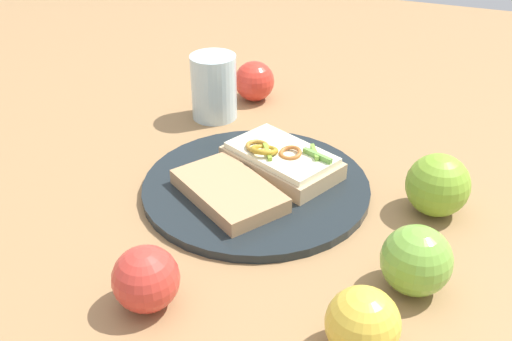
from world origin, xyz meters
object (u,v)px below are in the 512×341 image
at_px(sandwich, 281,160).
at_px(apple_0, 146,279).
at_px(apple_2, 416,260).
at_px(apple_4, 363,324).
at_px(bread_slice_side, 229,191).
at_px(plate, 256,187).
at_px(apple_3, 438,185).
at_px(apple_1, 254,81).
at_px(drinking_glass, 214,87).

relative_size(sandwich, apple_0, 2.58).
height_order(apple_2, apple_4, apple_2).
xyz_separation_m(bread_slice_side, apple_0, (0.01, 0.20, 0.01)).
height_order(plate, apple_2, apple_2).
xyz_separation_m(sandwich, apple_2, (-0.21, 0.16, 0.01)).
height_order(apple_0, apple_2, apple_2).
height_order(bread_slice_side, apple_4, apple_4).
distance_m(apple_3, apple_4, 0.27).
height_order(plate, bread_slice_side, bread_slice_side).
bearing_deg(apple_4, plate, -49.29).
xyz_separation_m(apple_0, apple_4, (-0.22, -0.02, 0.00)).
relative_size(apple_1, apple_2, 0.91).
bearing_deg(bread_slice_side, apple_1, 138.81).
bearing_deg(apple_1, apple_4, 121.23).
bearing_deg(apple_4, bread_slice_side, -40.11).
xyz_separation_m(apple_1, apple_4, (-0.30, 0.50, 0.00)).
height_order(apple_0, apple_4, apple_4).
height_order(apple_4, drinking_glass, drinking_glass).
distance_m(plate, apple_2, 0.26).
xyz_separation_m(bread_slice_side, apple_4, (-0.21, 0.18, 0.01)).
bearing_deg(drinking_glass, plate, 128.01).
bearing_deg(bread_slice_side, apple_4, -6.75).
distance_m(plate, bread_slice_side, 0.05).
distance_m(apple_2, apple_3, 0.16).
height_order(apple_2, apple_3, apple_3).
distance_m(bread_slice_side, apple_3, 0.27).
relative_size(plate, apple_2, 4.00).
relative_size(plate, apple_3, 3.80).
height_order(sandwich, apple_4, apple_4).
bearing_deg(apple_3, sandwich, -1.91).
distance_m(sandwich, apple_0, 0.29).
bearing_deg(apple_0, apple_2, -153.75).
xyz_separation_m(plate, sandwich, (-0.02, -0.04, 0.02)).
xyz_separation_m(sandwich, apple_4, (-0.17, 0.27, 0.01)).
distance_m(sandwich, apple_3, 0.21).
bearing_deg(apple_2, apple_1, -49.37).
distance_m(apple_0, apple_4, 0.22).
bearing_deg(plate, apple_0, 83.66).
distance_m(apple_3, drinking_glass, 0.41).
xyz_separation_m(apple_0, drinking_glass, (0.12, -0.43, 0.02)).
bearing_deg(sandwich, apple_2, -13.15).
xyz_separation_m(sandwich, apple_3, (-0.21, 0.01, 0.01)).
relative_size(plate, drinking_glass, 2.87).
height_order(plate, drinking_glass, drinking_glass).
relative_size(bread_slice_side, drinking_glass, 1.40).
bearing_deg(apple_0, sandwich, -99.35).
height_order(plate, apple_3, apple_3).
distance_m(plate, apple_0, 0.25).
distance_m(plate, apple_1, 0.30).
relative_size(apple_1, apple_4, 0.97).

